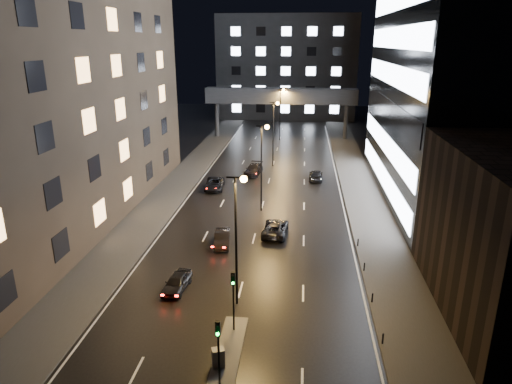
{
  "coord_description": "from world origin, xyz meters",
  "views": [
    {
      "loc": [
        4.55,
        -21.88,
        19.01
      ],
      "look_at": [
        -0.09,
        22.87,
        4.0
      ],
      "focal_mm": 32.0,
      "sensor_mm": 36.0,
      "label": 1
    }
  ],
  "objects_px": {
    "car_away_a": "(177,282)",
    "car_away_d": "(254,170)",
    "utility_cabinet": "(218,358)",
    "car_toward_b": "(316,175)",
    "car_away_c": "(214,184)",
    "car_toward_a": "(275,228)",
    "car_away_b": "(222,238)"
  },
  "relations": [
    {
      "from": "car_toward_b",
      "to": "utility_cabinet",
      "type": "bearing_deg",
      "value": 82.3
    },
    {
      "from": "car_away_c",
      "to": "car_toward_b",
      "type": "relative_size",
      "value": 1.1
    },
    {
      "from": "car_away_b",
      "to": "car_away_d",
      "type": "distance_m",
      "value": 24.8
    },
    {
      "from": "car_toward_a",
      "to": "car_toward_b",
      "type": "xyz_separation_m",
      "value": [
        4.56,
        19.95,
        -0.03
      ]
    },
    {
      "from": "car_away_c",
      "to": "car_away_a",
      "type": "bearing_deg",
      "value": -90.31
    },
    {
      "from": "car_away_b",
      "to": "car_away_c",
      "type": "relative_size",
      "value": 0.81
    },
    {
      "from": "car_away_a",
      "to": "car_toward_b",
      "type": "bearing_deg",
      "value": 75.5
    },
    {
      "from": "car_away_b",
      "to": "car_away_c",
      "type": "xyz_separation_m",
      "value": [
        -4.1,
        17.31,
        0.03
      ]
    },
    {
      "from": "car_away_d",
      "to": "car_toward_a",
      "type": "bearing_deg",
      "value": -70.94
    },
    {
      "from": "car_toward_a",
      "to": "car_away_c",
      "type": "bearing_deg",
      "value": -53.83
    },
    {
      "from": "car_toward_a",
      "to": "utility_cabinet",
      "type": "xyz_separation_m",
      "value": [
        -2.17,
        -20.58,
        0.05
      ]
    },
    {
      "from": "car_away_c",
      "to": "car_toward_b",
      "type": "bearing_deg",
      "value": 18.1
    },
    {
      "from": "utility_cabinet",
      "to": "car_toward_b",
      "type": "bearing_deg",
      "value": 60.29
    },
    {
      "from": "car_toward_b",
      "to": "car_toward_a",
      "type": "bearing_deg",
      "value": 78.86
    },
    {
      "from": "car_away_b",
      "to": "car_toward_a",
      "type": "relative_size",
      "value": 0.81
    },
    {
      "from": "car_away_d",
      "to": "utility_cabinet",
      "type": "height_order",
      "value": "car_away_d"
    },
    {
      "from": "car_away_a",
      "to": "car_away_d",
      "type": "bearing_deg",
      "value": 91.4
    },
    {
      "from": "car_toward_b",
      "to": "utility_cabinet",
      "type": "distance_m",
      "value": 41.08
    },
    {
      "from": "car_toward_b",
      "to": "utility_cabinet",
      "type": "xyz_separation_m",
      "value": [
        -6.73,
        -40.52,
        0.08
      ]
    },
    {
      "from": "car_away_a",
      "to": "car_toward_a",
      "type": "distance_m",
      "value": 13.81
    },
    {
      "from": "utility_cabinet",
      "to": "car_away_d",
      "type": "bearing_deg",
      "value": 73.02
    },
    {
      "from": "car_away_c",
      "to": "utility_cabinet",
      "type": "bearing_deg",
      "value": -83.38
    },
    {
      "from": "car_away_b",
      "to": "car_toward_a",
      "type": "height_order",
      "value": "car_toward_a"
    },
    {
      "from": "car_away_a",
      "to": "car_toward_b",
      "type": "height_order",
      "value": "car_toward_b"
    },
    {
      "from": "car_away_a",
      "to": "car_away_d",
      "type": "xyz_separation_m",
      "value": [
        2.52,
        33.53,
        0.09
      ]
    },
    {
      "from": "car_away_d",
      "to": "car_away_c",
      "type": "bearing_deg",
      "value": -113.93
    },
    {
      "from": "car_away_a",
      "to": "car_away_c",
      "type": "distance_m",
      "value": 26.12
    },
    {
      "from": "car_toward_b",
      "to": "car_away_c",
      "type": "bearing_deg",
      "value": 24.49
    },
    {
      "from": "car_toward_a",
      "to": "car_toward_b",
      "type": "distance_m",
      "value": 20.46
    },
    {
      "from": "car_away_c",
      "to": "car_toward_b",
      "type": "distance_m",
      "value": 14.82
    },
    {
      "from": "car_away_b",
      "to": "car_toward_a",
      "type": "xyz_separation_m",
      "value": [
        5.0,
        3.09,
        0.03
      ]
    },
    {
      "from": "car_away_a",
      "to": "utility_cabinet",
      "type": "bearing_deg",
      "value": -54.77
    }
  ]
}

